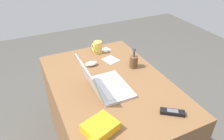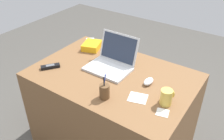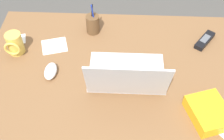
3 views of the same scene
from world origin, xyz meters
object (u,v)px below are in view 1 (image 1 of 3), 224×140
at_px(laptop, 104,84).
at_px(computer_mouse, 91,64).
at_px(pen_holder, 134,62).
at_px(snack_bag, 100,127).
at_px(cordless_phone, 172,112).
at_px(coffee_mug_white, 97,47).

distance_m(laptop, computer_mouse, 0.35).
relative_size(laptop, pen_holder, 1.94).
bearing_deg(snack_bag, pen_holder, -44.81).
bearing_deg(pen_holder, cordless_phone, 174.31).
xyz_separation_m(laptop, computer_mouse, (0.35, -0.03, -0.03)).
relative_size(cordless_phone, snack_bag, 0.83).
bearing_deg(cordless_phone, laptop, 35.71).
bearing_deg(computer_mouse, coffee_mug_white, -33.90).
relative_size(computer_mouse, snack_bag, 0.58).
bearing_deg(laptop, pen_holder, -62.25).
xyz_separation_m(coffee_mug_white, snack_bag, (-0.88, 0.34, -0.03)).
distance_m(cordless_phone, snack_bag, 0.46).
xyz_separation_m(cordless_phone, snack_bag, (0.06, 0.45, 0.02)).
bearing_deg(coffee_mug_white, snack_bag, 158.95).
distance_m(computer_mouse, cordless_phone, 0.79).
bearing_deg(pen_holder, snack_bag, 135.19).
distance_m(coffee_mug_white, pen_holder, 0.40).
bearing_deg(snack_bag, computer_mouse, -16.51).
height_order(laptop, coffee_mug_white, laptop).
height_order(computer_mouse, pen_holder, pen_holder).
xyz_separation_m(computer_mouse, cordless_phone, (-0.74, -0.25, -0.01)).
relative_size(laptop, cordless_phone, 2.37).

